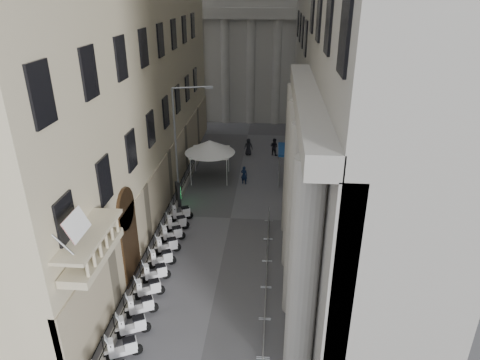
{
  "coord_description": "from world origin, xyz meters",
  "views": [
    {
      "loc": [
        2.92,
        -7.72,
        15.31
      ],
      "look_at": [
        0.95,
        16.05,
        4.5
      ],
      "focal_mm": 32.0,
      "sensor_mm": 36.0,
      "label": 1
    }
  ],
  "objects_px": {
    "info_kiosk": "(178,194)",
    "security_tent": "(211,147)",
    "pedestrian_a": "(244,175)",
    "street_lamp": "(180,136)",
    "pedestrian_b": "(274,147)"
  },
  "relations": [
    {
      "from": "info_kiosk",
      "to": "pedestrian_a",
      "type": "distance_m",
      "value": 6.35
    },
    {
      "from": "security_tent",
      "to": "info_kiosk",
      "type": "bearing_deg",
      "value": -109.85
    },
    {
      "from": "security_tent",
      "to": "info_kiosk",
      "type": "relative_size",
      "value": 2.41
    },
    {
      "from": "street_lamp",
      "to": "pedestrian_b",
      "type": "xyz_separation_m",
      "value": [
        6.83,
        10.87,
        -4.53
      ]
    },
    {
      "from": "security_tent",
      "to": "info_kiosk",
      "type": "distance_m",
      "value": 5.73
    },
    {
      "from": "security_tent",
      "to": "pedestrian_a",
      "type": "height_order",
      "value": "security_tent"
    },
    {
      "from": "info_kiosk",
      "to": "pedestrian_b",
      "type": "relative_size",
      "value": 1.03
    },
    {
      "from": "pedestrian_b",
      "to": "info_kiosk",
      "type": "bearing_deg",
      "value": 87.46
    },
    {
      "from": "security_tent",
      "to": "pedestrian_b",
      "type": "height_order",
      "value": "security_tent"
    },
    {
      "from": "security_tent",
      "to": "info_kiosk",
      "type": "xyz_separation_m",
      "value": [
        -1.82,
        -5.05,
        -2.02
      ]
    },
    {
      "from": "pedestrian_a",
      "to": "info_kiosk",
      "type": "bearing_deg",
      "value": 58.73
    },
    {
      "from": "security_tent",
      "to": "pedestrian_a",
      "type": "xyz_separation_m",
      "value": [
        2.92,
        -0.82,
        -2.13
      ]
    },
    {
      "from": "info_kiosk",
      "to": "security_tent",
      "type": "bearing_deg",
      "value": 45.19
    },
    {
      "from": "street_lamp",
      "to": "pedestrian_a",
      "type": "distance_m",
      "value": 7.43
    },
    {
      "from": "pedestrian_a",
      "to": "street_lamp",
      "type": "bearing_deg",
      "value": 58.37
    }
  ]
}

